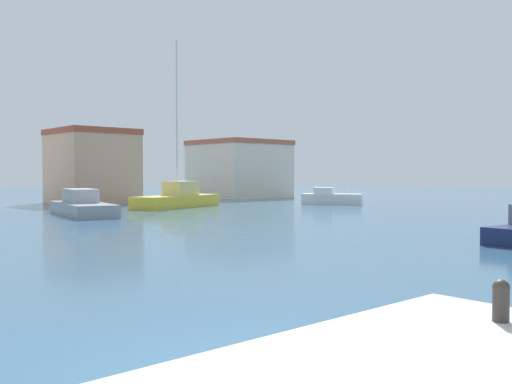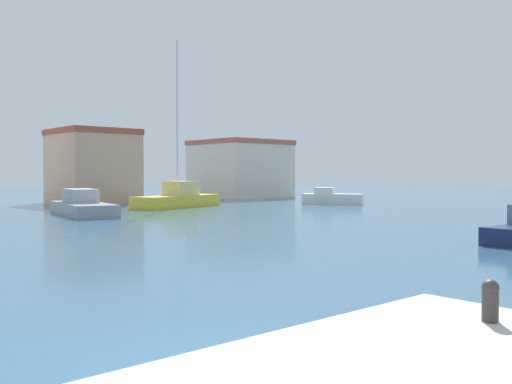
{
  "view_description": "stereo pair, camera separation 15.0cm",
  "coord_description": "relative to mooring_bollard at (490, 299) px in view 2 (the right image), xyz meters",
  "views": [
    {
      "loc": [
        -4.44,
        -5.2,
        2.56
      ],
      "look_at": [
        20.46,
        22.76,
        1.39
      ],
      "focal_mm": 40.27,
      "sensor_mm": 36.0,
      "label": 1
    },
    {
      "loc": [
        -4.33,
        -5.3,
        2.56
      ],
      "look_at": [
        20.46,
        22.76,
        1.39
      ],
      "focal_mm": 40.27,
      "sensor_mm": 36.0,
      "label": 2
    }
  ],
  "objects": [
    {
      "name": "motorboat_grey_far_left",
      "position": [
        9.41,
        31.11,
        -0.6
      ],
      "size": [
        4.02,
        8.29,
        1.63
      ],
      "color": "gray",
      "rests_on": "water"
    },
    {
      "name": "motorboat_white_mid_harbor",
      "position": [
        30.61,
        28.99,
        -0.63
      ],
      "size": [
        3.94,
        5.05,
        1.43
      ],
      "color": "white",
      "rests_on": "water"
    },
    {
      "name": "sailboat_yellow_inner_mooring",
      "position": [
        18.54,
        34.02,
        -0.45
      ],
      "size": [
        8.74,
        5.15,
        12.78
      ],
      "color": "gold",
      "rests_on": "water"
    },
    {
      "name": "mooring_bollard",
      "position": [
        0.0,
        0.0,
        0.0
      ],
      "size": [
        0.19,
        0.19,
        0.48
      ],
      "color": "#38332D",
      "rests_on": "pier_quay"
    },
    {
      "name": "water",
      "position": [
        13.14,
        22.26,
        -1.17
      ],
      "size": [
        160.0,
        160.0,
        0.0
      ],
      "primitive_type": "plane",
      "color": "#38607F",
      "rests_on": "ground"
    },
    {
      "name": "harbor_office",
      "position": [
        34.35,
        45.51,
        1.96
      ],
      "size": [
        8.62,
        8.87,
        6.24
      ],
      "color": "beige",
      "rests_on": "ground"
    },
    {
      "name": "waterfront_apartments",
      "position": [
        16.63,
        44.64,
        2.1
      ],
      "size": [
        6.41,
        6.86,
        6.51
      ],
      "color": "tan",
      "rests_on": "ground"
    }
  ]
}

